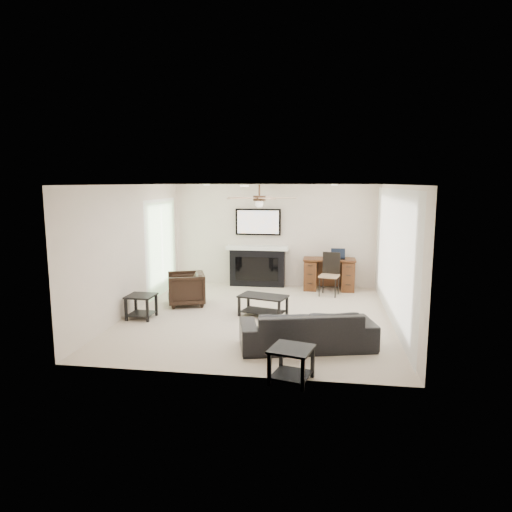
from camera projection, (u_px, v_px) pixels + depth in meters
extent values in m
plane|color=beige|center=(258.00, 316.00, 8.75)|extent=(5.50, 5.50, 0.00)
cube|color=white|center=(259.00, 185.00, 8.35)|extent=(5.00, 5.50, 0.04)
cube|color=beige|center=(274.00, 235.00, 11.23)|extent=(5.00, 0.04, 2.50)
cube|color=beige|center=(228.00, 284.00, 5.86)|extent=(5.00, 0.04, 2.50)
cube|color=beige|center=(132.00, 249.00, 8.92)|extent=(0.04, 5.50, 2.50)
cube|color=beige|center=(396.00, 255.00, 8.18)|extent=(0.04, 5.50, 2.50)
cube|color=white|center=(392.00, 255.00, 8.29)|extent=(0.04, 5.10, 2.40)
cube|color=#93BC89|center=(162.00, 248.00, 10.46)|extent=(0.04, 1.80, 2.10)
cylinder|color=#382619|center=(259.00, 198.00, 8.49)|extent=(1.40, 1.40, 0.30)
imported|color=black|center=(307.00, 329.00, 7.04)|extent=(2.19, 1.27, 0.60)
imported|color=black|center=(186.00, 289.00, 9.51)|extent=(0.96, 0.95, 0.69)
cube|color=black|center=(263.00, 306.00, 8.75)|extent=(1.00, 0.72, 0.40)
cube|color=black|center=(291.00, 365.00, 5.86)|extent=(0.63, 0.63, 0.45)
cube|color=black|center=(141.00, 307.00, 8.59)|extent=(0.51, 0.51, 0.45)
cube|color=black|center=(257.00, 248.00, 11.17)|extent=(1.52, 0.34, 1.91)
cube|color=#38190E|center=(329.00, 274.00, 10.84)|extent=(1.22, 0.56, 0.76)
cube|color=black|center=(329.00, 275.00, 10.29)|extent=(0.51, 0.52, 0.97)
cube|color=black|center=(338.00, 254.00, 10.71)|extent=(0.33, 0.24, 0.23)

